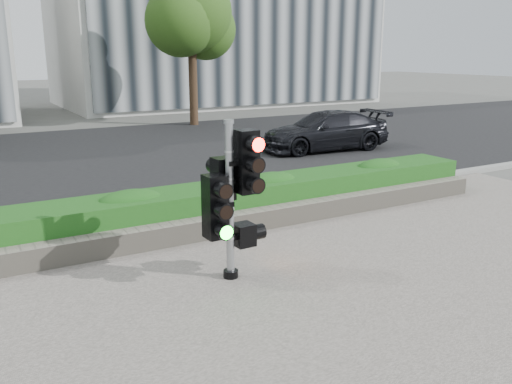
% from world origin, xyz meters
% --- Properties ---
extents(ground, '(120.00, 120.00, 0.00)m').
position_xyz_m(ground, '(0.00, 0.00, 0.00)').
color(ground, '#51514C').
rests_on(ground, ground).
extents(sidewalk, '(16.00, 11.00, 0.03)m').
position_xyz_m(sidewalk, '(0.00, -2.50, 0.01)').
color(sidewalk, '#9E9389').
rests_on(sidewalk, ground).
extents(road, '(60.00, 13.00, 0.02)m').
position_xyz_m(road, '(0.00, 10.00, 0.01)').
color(road, black).
rests_on(road, ground).
extents(curb, '(60.00, 0.25, 0.12)m').
position_xyz_m(curb, '(0.00, 3.15, 0.06)').
color(curb, gray).
rests_on(curb, ground).
extents(stone_wall, '(12.00, 0.32, 0.34)m').
position_xyz_m(stone_wall, '(0.00, 1.90, 0.20)').
color(stone_wall, gray).
rests_on(stone_wall, sidewalk).
extents(hedge, '(12.00, 1.00, 0.68)m').
position_xyz_m(hedge, '(0.00, 2.55, 0.37)').
color(hedge, '#36892A').
rests_on(hedge, sidewalk).
extents(building_right, '(18.00, 10.00, 12.00)m').
position_xyz_m(building_right, '(11.00, 25.00, 6.00)').
color(building_right, '#B7B7B2').
rests_on(building_right, ground).
extents(tree_right, '(4.10, 3.58, 6.53)m').
position_xyz_m(tree_right, '(5.48, 15.55, 4.48)').
color(tree_right, black).
rests_on(tree_right, ground).
extents(traffic_signal, '(0.75, 0.56, 2.17)m').
position_xyz_m(traffic_signal, '(-0.50, 0.27, 1.23)').
color(traffic_signal, black).
rests_on(traffic_signal, sidewalk).
extents(car_dark, '(4.33, 2.06, 1.22)m').
position_xyz_m(car_dark, '(6.64, 7.75, 0.63)').
color(car_dark, black).
rests_on(car_dark, road).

